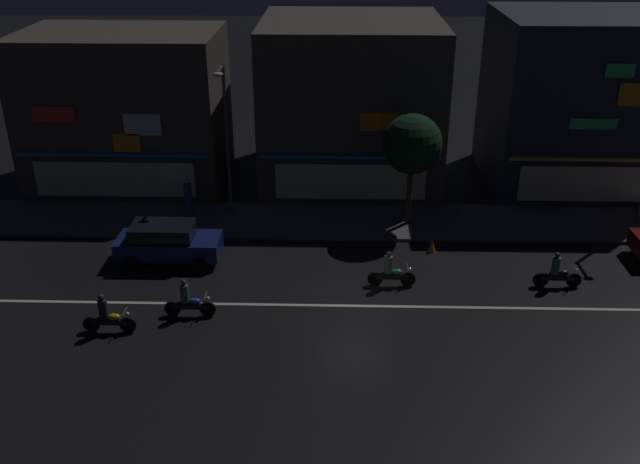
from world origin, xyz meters
The scene contains 15 objects.
ground_plane centered at (0.00, 0.00, 0.00)m, with size 140.00×140.00×0.00m, color black.
lane_divider_stripe centered at (0.00, 0.00, 0.01)m, with size 36.90×0.16×0.01m, color beige.
sidewalk_far centered at (0.00, 7.45, 0.07)m, with size 38.84×3.93×0.14m, color #4C4C4F.
storefront_left_block centered at (-11.65, 12.72, 3.95)m, with size 9.94×6.78×7.91m.
storefront_center_block centered at (0.00, 13.87, 4.17)m, with size 9.22×9.07×8.34m.
storefront_right_block centered at (11.65, 13.36, 4.38)m, with size 8.56×8.06×8.77m.
streetlamp_west centered at (-5.75, 7.97, 4.38)m, with size 0.44×1.64×7.19m.
pedestrian_on_sidewalk centered at (-7.71, 7.79, 1.00)m, with size 0.37×0.37×1.85m.
street_tree centered at (2.67, 7.20, 3.98)m, with size 2.71×2.71×5.22m.
parked_car_trailing centered at (-7.75, 3.46, 0.87)m, with size 4.30×1.98×1.67m.
motorcycle_lead centered at (1.49, 1.58, 0.63)m, with size 1.90×0.60×1.52m.
motorcycle_following centered at (-8.69, -1.94, 0.63)m, with size 1.90×0.60×1.52m.
motorcycle_opposite_lane centered at (-6.05, -0.82, 0.63)m, with size 1.90×0.60×1.52m.
motorcycle_trailing_far centered at (8.03, 1.67, 0.63)m, with size 1.90×0.60×1.52m.
traffic_cone centered at (3.49, 4.57, 0.28)m, with size 0.36×0.36×0.55m, color orange.
Camera 1 is at (-0.65, -22.46, 13.97)m, focal length 39.11 mm.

